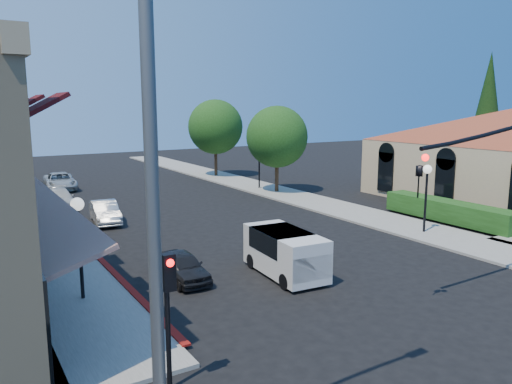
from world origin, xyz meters
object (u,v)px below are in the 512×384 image
street_tree_b (215,127)px  cobra_streetlight (176,195)px  lamppost_left_near (78,223)px  white_van (286,250)px  lamppost_left_far (23,173)px  secondary_signal (168,296)px  parked_car_b (105,212)px  lamppost_right_far (259,154)px  conifer_far (488,107)px  parked_car_c (59,199)px  lamppost_right_near (427,181)px  street_tree_a (277,137)px  parked_car_a (183,266)px  parked_car_d (60,181)px

street_tree_b → cobra_streetlight: (-17.95, -34.00, 0.72)m
lamppost_left_near → white_van: size_ratio=0.88×
street_tree_b → lamppost_left_far: bearing=-150.0°
secondary_signal → parked_car_b: size_ratio=0.89×
lamppost_left_near → lamppost_right_far: (17.00, 16.00, 0.00)m
secondary_signal → conifer_far: bearing=24.7°
conifer_far → secondary_signal: 39.85m
street_tree_b → parked_car_b: size_ratio=1.88×
parked_car_b → parked_car_c: size_ratio=0.90×
white_van → parked_car_b: (-3.61, 12.46, -0.39)m
lamppost_right_near → lamppost_right_far: (0.00, 16.00, 0.00)m
street_tree_a → lamppost_right_near: (-0.30, -14.00, -1.46)m
lamppost_left_far → parked_car_c: bearing=49.6°
secondary_signal → lamppost_right_near: (16.50, 6.59, 0.42)m
parked_car_a → street_tree_b: bearing=61.6°
lamppost_right_far → parked_car_a: lamppost_right_far is taller
street_tree_a → cobra_streetlight: (-17.95, -24.00, 1.07)m
lamppost_left_near → parked_car_a: bearing=2.1°
conifer_far → cobra_streetlight: 42.20m
street_tree_a → lamppost_left_far: 17.36m
conifer_far → lamppost_right_near: conifer_far is taller
street_tree_a → lamppost_right_near: size_ratio=1.82×
parked_car_b → parked_car_d: bearing=96.3°
conifer_far → cobra_streetlight: bearing=-151.7°
street_tree_b → white_van: 27.58m
lamppost_left_near → parked_car_d: (3.70, 24.00, -2.08)m
street_tree_a → parked_car_d: size_ratio=1.37×
conifer_far → cobra_streetlight: size_ratio=1.18×
parked_car_a → lamppost_right_far: bearing=51.3°
parked_car_b → street_tree_a: bearing=18.8°
street_tree_b → parked_car_c: 17.14m
secondary_signal → lamppost_right_near: size_ratio=0.93×
street_tree_a → lamppost_left_far: bearing=180.0°
lamppost_right_near → parked_car_b: size_ratio=0.95×
lamppost_left_far → white_van: bearing=-64.7°
cobra_streetlight → lamppost_right_near: (17.65, 10.00, -2.53)m
lamppost_left_near → lamppost_right_near: bearing=0.0°
parked_car_b → parked_car_d: parked_car_d is taller
cobra_streetlight → parked_car_d: cobra_streetlight is taller
lamppost_right_far → parked_car_b: bearing=-159.4°
parked_car_c → parked_car_a: bearing=-81.8°
conifer_far → secondary_signal: bearing=-155.3°
parked_car_c → street_tree_b: bearing=29.3°
street_tree_a → cobra_streetlight: size_ratio=0.70×
street_tree_a → parked_car_b: street_tree_a is taller
street_tree_a → lamppost_left_near: (-17.30, -14.00, -1.46)m
conifer_far → parked_car_a: (-32.80, -9.86, -5.82)m
lamppost_right_far → parked_car_a: size_ratio=1.12×
cobra_streetlight → lamppost_right_far: bearing=55.8°
street_tree_b → street_tree_a: bearing=-90.0°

